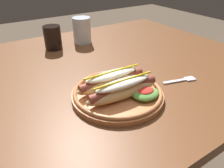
{
  "coord_description": "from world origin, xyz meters",
  "views": [
    {
      "loc": [
        -0.33,
        -0.64,
        1.1
      ],
      "look_at": [
        -0.03,
        -0.18,
        0.77
      ],
      "focal_mm": 34.37,
      "sensor_mm": 36.0,
      "label": 1
    }
  ],
  "objects_px": {
    "hot_dog_plate": "(119,90)",
    "fork": "(182,80)",
    "water_cup": "(82,30)",
    "soda_cup": "(53,38)"
  },
  "relations": [
    {
      "from": "hot_dog_plate",
      "to": "water_cup",
      "type": "bearing_deg",
      "value": 75.83
    },
    {
      "from": "fork",
      "to": "soda_cup",
      "type": "bearing_deg",
      "value": 131.48
    },
    {
      "from": "water_cup",
      "to": "hot_dog_plate",
      "type": "bearing_deg",
      "value": -104.17
    },
    {
      "from": "hot_dog_plate",
      "to": "water_cup",
      "type": "relative_size",
      "value": 2.25
    },
    {
      "from": "hot_dog_plate",
      "to": "fork",
      "type": "bearing_deg",
      "value": -8.48
    },
    {
      "from": "hot_dog_plate",
      "to": "soda_cup",
      "type": "height_order",
      "value": "soda_cup"
    },
    {
      "from": "hot_dog_plate",
      "to": "water_cup",
      "type": "distance_m",
      "value": 0.51
    },
    {
      "from": "soda_cup",
      "to": "water_cup",
      "type": "relative_size",
      "value": 0.86
    },
    {
      "from": "hot_dog_plate",
      "to": "fork",
      "type": "height_order",
      "value": "hot_dog_plate"
    },
    {
      "from": "hot_dog_plate",
      "to": "water_cup",
      "type": "height_order",
      "value": "water_cup"
    }
  ]
}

